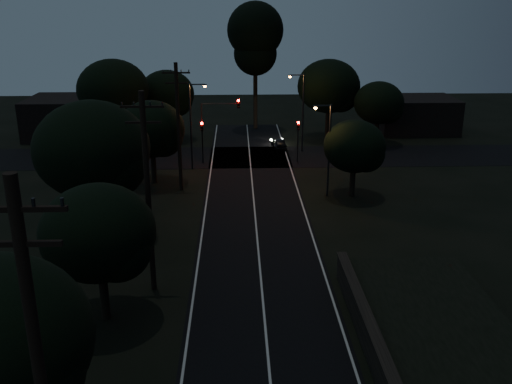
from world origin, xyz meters
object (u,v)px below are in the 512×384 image
signal_right (298,134)px  car (279,143)px  utility_pole_mid (148,191)px  signal_mast (219,119)px  streetlight_b (301,107)px  streetlight_c (327,144)px  tall_pine (255,38)px  streetlight_a (193,120)px  utility_pole_far (178,126)px  signal_left (202,135)px

signal_right → car: 5.97m
signal_right → utility_pole_mid: bearing=-113.0°
signal_mast → streetlight_b: streetlight_b is taller
streetlight_c → car: (-2.63, 15.33, -3.79)m
streetlight_b → streetlight_c: streetlight_b is taller
tall_pine → signal_mast: tall_pine is taller
signal_right → streetlight_b: 4.45m
signal_mast → tall_pine: bearing=75.4°
utility_pole_mid → car: (9.20, 30.33, -5.18)m
streetlight_a → streetlight_c: bearing=-35.7°
utility_pole_far → signal_mast: 8.64m
signal_left → streetlight_a: (-0.71, -1.99, 1.80)m
streetlight_a → streetlight_c: size_ratio=1.07×
utility_pole_far → streetlight_c: size_ratio=1.40×
utility_pole_mid → tall_pine: bearing=80.1°
signal_right → streetlight_a: streetlight_a is taller
utility_pole_mid → utility_pole_far: utility_pole_mid is taller
utility_pole_mid → signal_right: bearing=67.0°
signal_right → streetlight_c: streetlight_c is taller
utility_pole_far → signal_right: (10.60, 7.99, -2.65)m
signal_right → streetlight_b: size_ratio=0.51×
tall_pine → car: 14.20m
utility_pole_far → signal_mast: utility_pole_far is taller
utility_pole_far → streetlight_b: (11.31, 12.00, -0.85)m
utility_pole_mid → signal_left: 25.19m
utility_pole_far → car: 16.93m
signal_left → streetlight_b: size_ratio=0.51×
signal_left → streetlight_c: bearing=-43.8°
streetlight_b → streetlight_a: bearing=-150.5°
signal_right → car: bearing=104.7°
utility_pole_far → tall_pine: size_ratio=0.71×
tall_pine → streetlight_c: tall_pine is taller
streetlight_b → streetlight_c: size_ratio=1.07×
signal_left → car: size_ratio=1.24×
signal_right → streetlight_c: 10.18m
signal_mast → streetlight_c: streetlight_c is taller
utility_pole_mid → streetlight_b: 31.15m
streetlight_c → car: streetlight_c is taller
streetlight_a → utility_pole_mid: bearing=-91.7°
utility_pole_far → streetlight_a: 6.10m
utility_pole_far → streetlight_a: size_ratio=1.31×
signal_right → streetlight_b: bearing=80.0°
utility_pole_mid → signal_left: size_ratio=2.68×
utility_pole_far → signal_right: bearing=37.0°
signal_left → streetlight_a: size_ratio=0.51×
utility_pole_far → streetlight_a: bearing=83.4°
tall_pine → streetlight_b: 13.29m
streetlight_a → car: (8.51, 7.33, -4.07)m
signal_right → signal_mast: (-7.51, 0.00, 1.50)m
streetlight_a → streetlight_b: size_ratio=1.00×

